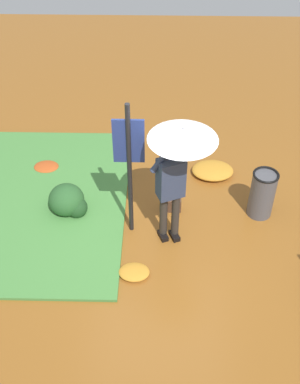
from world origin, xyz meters
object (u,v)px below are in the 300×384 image
Objects in this scene: person_with_umbrella at (177,157)px; handbag at (172,204)px; trash_bin at (262,194)px; info_sign_post at (129,156)px.

handbag is (-0.02, 0.57, -1.42)m from person_with_umbrella.
person_with_umbrella is 1.54m from handbag.
trash_bin is at bearing 20.91° from person_with_umbrella.
person_with_umbrella reaches higher than handbag.
info_sign_post is 1.53m from handbag.
info_sign_post is at bearing 168.63° from person_with_umbrella.
info_sign_post reaches higher than handbag.
info_sign_post reaches higher than person_with_umbrella.
info_sign_post is at bearing -145.80° from handbag.
trash_bin is (1.43, -0.04, 0.29)m from handbag.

